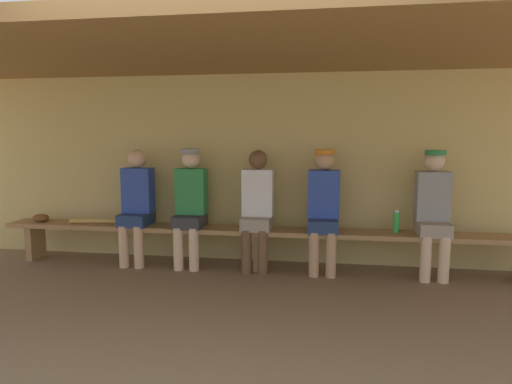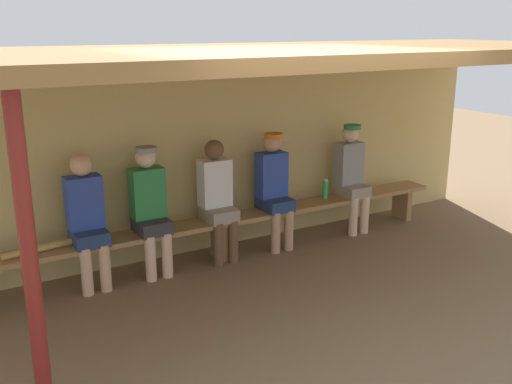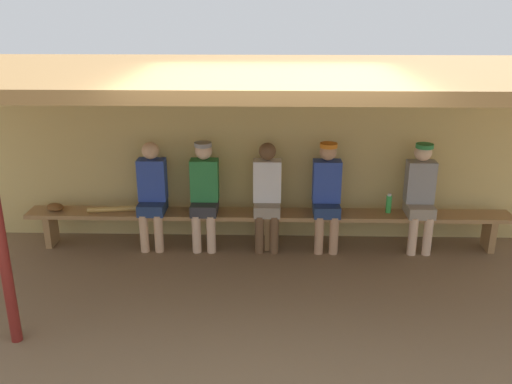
{
  "view_description": "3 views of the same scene",
  "coord_description": "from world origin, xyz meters",
  "px_view_note": "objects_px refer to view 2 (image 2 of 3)",
  "views": [
    {
      "loc": [
        0.75,
        -3.34,
        1.5
      ],
      "look_at": [
        0.01,
        1.32,
        0.9
      ],
      "focal_mm": 31.66,
      "sensor_mm": 36.0,
      "label": 1
    },
    {
      "loc": [
        -2.78,
        -3.94,
        2.52
      ],
      "look_at": [
        0.29,
        1.24,
        0.8
      ],
      "focal_mm": 41.28,
      "sensor_mm": 36.0,
      "label": 2
    },
    {
      "loc": [
        0.02,
        -4.86,
        2.97
      ],
      "look_at": [
        -0.14,
        1.23,
        0.84
      ],
      "focal_mm": 38.93,
      "sensor_mm": 36.0,
      "label": 3
    }
  ],
  "objects_px": {
    "player_in_blue": "(150,205)",
    "player_near_post": "(217,196)",
    "player_middle": "(87,216)",
    "bench": "(219,225)",
    "support_post": "(32,277)",
    "baseball_bat": "(48,247)",
    "player_with_sunglasses": "(351,173)",
    "player_in_red": "(274,185)",
    "water_bottle_clear": "(325,189)"
  },
  "relations": [
    {
      "from": "player_in_blue",
      "to": "player_near_post",
      "type": "relative_size",
      "value": 1.01
    },
    {
      "from": "player_middle",
      "to": "player_near_post",
      "type": "bearing_deg",
      "value": 0.0
    },
    {
      "from": "player_in_blue",
      "to": "player_middle",
      "type": "bearing_deg",
      "value": -179.96
    },
    {
      "from": "bench",
      "to": "player_middle",
      "type": "distance_m",
      "value": 1.47
    },
    {
      "from": "support_post",
      "to": "player_in_blue",
      "type": "bearing_deg",
      "value": 54.35
    },
    {
      "from": "player_near_post",
      "to": "baseball_bat",
      "type": "xyz_separation_m",
      "value": [
        -1.81,
        -0.0,
        -0.24
      ]
    },
    {
      "from": "player_with_sunglasses",
      "to": "bench",
      "type": "bearing_deg",
      "value": -179.89
    },
    {
      "from": "player_in_red",
      "to": "water_bottle_clear",
      "type": "height_order",
      "value": "player_in_red"
    },
    {
      "from": "bench",
      "to": "water_bottle_clear",
      "type": "xyz_separation_m",
      "value": [
        1.49,
        0.05,
        0.19
      ]
    },
    {
      "from": "support_post",
      "to": "baseball_bat",
      "type": "distance_m",
      "value": 2.24
    },
    {
      "from": "player_middle",
      "to": "water_bottle_clear",
      "type": "xyz_separation_m",
      "value": [
        2.92,
        0.05,
        -0.15
      ]
    },
    {
      "from": "player_in_blue",
      "to": "player_with_sunglasses",
      "type": "xyz_separation_m",
      "value": [
        2.64,
        0.0,
        0.0
      ]
    },
    {
      "from": "support_post",
      "to": "player_in_red",
      "type": "bearing_deg",
      "value": 34.95
    },
    {
      "from": "support_post",
      "to": "bench",
      "type": "bearing_deg",
      "value": 42.46
    },
    {
      "from": "bench",
      "to": "water_bottle_clear",
      "type": "bearing_deg",
      "value": 1.87
    },
    {
      "from": "player_with_sunglasses",
      "to": "water_bottle_clear",
      "type": "relative_size",
      "value": 5.55
    },
    {
      "from": "player_in_blue",
      "to": "player_with_sunglasses",
      "type": "distance_m",
      "value": 2.64
    },
    {
      "from": "bench",
      "to": "player_in_red",
      "type": "distance_m",
      "value": 0.8
    },
    {
      "from": "bench",
      "to": "player_middle",
      "type": "xyz_separation_m",
      "value": [
        -1.43,
        0.0,
        0.34
      ]
    },
    {
      "from": "bench",
      "to": "player_near_post",
      "type": "relative_size",
      "value": 4.49
    },
    {
      "from": "support_post",
      "to": "player_middle",
      "type": "height_order",
      "value": "support_post"
    },
    {
      "from": "player_in_blue",
      "to": "player_middle",
      "type": "distance_m",
      "value": 0.65
    },
    {
      "from": "bench",
      "to": "baseball_bat",
      "type": "bearing_deg",
      "value": -180.0
    },
    {
      "from": "player_with_sunglasses",
      "to": "water_bottle_clear",
      "type": "bearing_deg",
      "value": 172.87
    },
    {
      "from": "player_near_post",
      "to": "water_bottle_clear",
      "type": "height_order",
      "value": "player_near_post"
    },
    {
      "from": "bench",
      "to": "player_in_blue",
      "type": "bearing_deg",
      "value": 179.74
    },
    {
      "from": "player_near_post",
      "to": "player_in_red",
      "type": "bearing_deg",
      "value": 0.04
    },
    {
      "from": "support_post",
      "to": "player_in_red",
      "type": "height_order",
      "value": "support_post"
    },
    {
      "from": "bench",
      "to": "baseball_bat",
      "type": "height_order",
      "value": "baseball_bat"
    },
    {
      "from": "bench",
      "to": "player_near_post",
      "type": "distance_m",
      "value": 0.34
    },
    {
      "from": "player_in_red",
      "to": "player_with_sunglasses",
      "type": "bearing_deg",
      "value": 0.0
    },
    {
      "from": "support_post",
      "to": "player_in_blue",
      "type": "relative_size",
      "value": 1.64
    },
    {
      "from": "support_post",
      "to": "bench",
      "type": "distance_m",
      "value": 3.19
    },
    {
      "from": "bench",
      "to": "support_post",
      "type": "bearing_deg",
      "value": -137.54
    },
    {
      "from": "water_bottle_clear",
      "to": "baseball_bat",
      "type": "distance_m",
      "value": 3.31
    },
    {
      "from": "player_in_red",
      "to": "player_middle",
      "type": "relative_size",
      "value": 1.01
    },
    {
      "from": "player_with_sunglasses",
      "to": "player_middle",
      "type": "height_order",
      "value": "player_with_sunglasses"
    },
    {
      "from": "player_with_sunglasses",
      "to": "baseball_bat",
      "type": "xyz_separation_m",
      "value": [
        -3.67,
        -0.0,
        -0.25
      ]
    },
    {
      "from": "support_post",
      "to": "player_near_post",
      "type": "bearing_deg",
      "value": 42.67
    },
    {
      "from": "player_middle",
      "to": "water_bottle_clear",
      "type": "distance_m",
      "value": 2.93
    },
    {
      "from": "player_in_blue",
      "to": "water_bottle_clear",
      "type": "height_order",
      "value": "player_in_blue"
    },
    {
      "from": "bench",
      "to": "player_in_red",
      "type": "bearing_deg",
      "value": 0.29
    },
    {
      "from": "bench",
      "to": "player_with_sunglasses",
      "type": "bearing_deg",
      "value": 0.11
    },
    {
      "from": "player_in_blue",
      "to": "water_bottle_clear",
      "type": "bearing_deg",
      "value": 1.13
    },
    {
      "from": "player_in_blue",
      "to": "player_with_sunglasses",
      "type": "bearing_deg",
      "value": 0.0
    },
    {
      "from": "bench",
      "to": "baseball_bat",
      "type": "relative_size",
      "value": 7.1
    },
    {
      "from": "player_in_red",
      "to": "baseball_bat",
      "type": "bearing_deg",
      "value": -179.92
    },
    {
      "from": "player_in_blue",
      "to": "baseball_bat",
      "type": "bearing_deg",
      "value": -179.8
    },
    {
      "from": "player_in_blue",
      "to": "player_near_post",
      "type": "distance_m",
      "value": 0.77
    },
    {
      "from": "player_in_red",
      "to": "baseball_bat",
      "type": "xyz_separation_m",
      "value": [
        -2.54,
        -0.0,
        -0.25
      ]
    }
  ]
}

